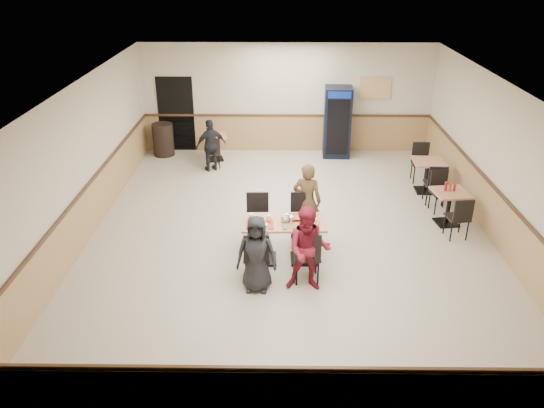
{
  "coord_description": "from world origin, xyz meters",
  "views": [
    {
      "loc": [
        -0.24,
        -9.43,
        5.18
      ],
      "look_at": [
        -0.35,
        -0.5,
        0.9
      ],
      "focal_mm": 35.0,
      "sensor_mm": 36.0,
      "label": 1
    }
  ],
  "objects_px": {
    "pepsi_cooler": "(337,122)",
    "trash_bin": "(163,140)",
    "lone_diner": "(211,145)",
    "back_table": "(215,144)",
    "side_table_near": "(449,203)",
    "main_table": "(284,235)",
    "side_table_far": "(428,171)",
    "diner_woman_right": "(309,249)",
    "diner_woman_left": "(256,254)",
    "diner_man_opposite": "(307,201)"
  },
  "relations": [
    {
      "from": "diner_man_opposite",
      "to": "diner_woman_left",
      "type": "bearing_deg",
      "value": 76.38
    },
    {
      "from": "side_table_near",
      "to": "back_table",
      "type": "height_order",
      "value": "side_table_near"
    },
    {
      "from": "lone_diner",
      "to": "side_table_far",
      "type": "height_order",
      "value": "lone_diner"
    },
    {
      "from": "pepsi_cooler",
      "to": "main_table",
      "type": "bearing_deg",
      "value": -102.46
    },
    {
      "from": "main_table",
      "to": "side_table_far",
      "type": "xyz_separation_m",
      "value": [
        3.4,
        3.15,
        -0.02
      ]
    },
    {
      "from": "diner_man_opposite",
      "to": "back_table",
      "type": "distance_m",
      "value": 4.87
    },
    {
      "from": "diner_woman_right",
      "to": "diner_woman_left",
      "type": "bearing_deg",
      "value": -174.23
    },
    {
      "from": "lone_diner",
      "to": "side_table_near",
      "type": "height_order",
      "value": "lone_diner"
    },
    {
      "from": "diner_woman_right",
      "to": "side_table_near",
      "type": "height_order",
      "value": "diner_woman_right"
    },
    {
      "from": "main_table",
      "to": "trash_bin",
      "type": "height_order",
      "value": "trash_bin"
    },
    {
      "from": "diner_woman_right",
      "to": "lone_diner",
      "type": "xyz_separation_m",
      "value": [
        -2.23,
        5.34,
        -0.08
      ]
    },
    {
      "from": "diner_woman_right",
      "to": "side_table_far",
      "type": "relative_size",
      "value": 1.96
    },
    {
      "from": "pepsi_cooler",
      "to": "diner_woman_right",
      "type": "bearing_deg",
      "value": -97.09
    },
    {
      "from": "lone_diner",
      "to": "back_table",
      "type": "height_order",
      "value": "lone_diner"
    },
    {
      "from": "main_table",
      "to": "back_table",
      "type": "bearing_deg",
      "value": 107.8
    },
    {
      "from": "diner_woman_left",
      "to": "side_table_far",
      "type": "height_order",
      "value": "diner_woman_left"
    },
    {
      "from": "main_table",
      "to": "diner_woman_right",
      "type": "bearing_deg",
      "value": -67.62
    },
    {
      "from": "diner_man_opposite",
      "to": "trash_bin",
      "type": "relative_size",
      "value": 1.72
    },
    {
      "from": "main_table",
      "to": "side_table_near",
      "type": "xyz_separation_m",
      "value": [
        3.43,
        1.5,
        -0.05
      ]
    },
    {
      "from": "pepsi_cooler",
      "to": "side_table_near",
      "type": "bearing_deg",
      "value": -62.31
    },
    {
      "from": "diner_woman_left",
      "to": "diner_woman_right",
      "type": "relative_size",
      "value": 0.9
    },
    {
      "from": "side_table_far",
      "to": "trash_bin",
      "type": "relative_size",
      "value": 0.86
    },
    {
      "from": "main_table",
      "to": "trash_bin",
      "type": "relative_size",
      "value": 1.69
    },
    {
      "from": "back_table",
      "to": "pepsi_cooler",
      "type": "relative_size",
      "value": 0.4
    },
    {
      "from": "pepsi_cooler",
      "to": "trash_bin",
      "type": "relative_size",
      "value": 2.13
    },
    {
      "from": "diner_man_opposite",
      "to": "side_table_near",
      "type": "height_order",
      "value": "diner_man_opposite"
    },
    {
      "from": "diner_man_opposite",
      "to": "trash_bin",
      "type": "bearing_deg",
      "value": -38.24
    },
    {
      "from": "trash_bin",
      "to": "side_table_near",
      "type": "bearing_deg",
      "value": -31.11
    },
    {
      "from": "diner_woman_left",
      "to": "side_table_near",
      "type": "height_order",
      "value": "diner_woman_left"
    },
    {
      "from": "main_table",
      "to": "side_table_near",
      "type": "bearing_deg",
      "value": 22.13
    },
    {
      "from": "back_table",
      "to": "pepsi_cooler",
      "type": "bearing_deg",
      "value": 6.73
    },
    {
      "from": "diner_woman_right",
      "to": "trash_bin",
      "type": "xyz_separation_m",
      "value": [
        -3.7,
        6.47,
        -0.31
      ]
    },
    {
      "from": "back_table",
      "to": "trash_bin",
      "type": "xyz_separation_m",
      "value": [
        -1.47,
        0.35,
        -0.01
      ]
    },
    {
      "from": "trash_bin",
      "to": "lone_diner",
      "type": "bearing_deg",
      "value": -37.41
    },
    {
      "from": "diner_woman_right",
      "to": "side_table_near",
      "type": "relative_size",
      "value": 1.98
    },
    {
      "from": "diner_man_opposite",
      "to": "lone_diner",
      "type": "height_order",
      "value": "diner_man_opposite"
    },
    {
      "from": "main_table",
      "to": "side_table_far",
      "type": "height_order",
      "value": "main_table"
    },
    {
      "from": "main_table",
      "to": "side_table_far",
      "type": "relative_size",
      "value": 1.97
    },
    {
      "from": "lone_diner",
      "to": "side_table_near",
      "type": "relative_size",
      "value": 1.78
    },
    {
      "from": "side_table_near",
      "to": "side_table_far",
      "type": "xyz_separation_m",
      "value": [
        -0.03,
        1.65,
        0.03
      ]
    },
    {
      "from": "main_table",
      "to": "diner_woman_right",
      "type": "relative_size",
      "value": 1.0
    },
    {
      "from": "side_table_near",
      "to": "pepsi_cooler",
      "type": "relative_size",
      "value": 0.4
    },
    {
      "from": "diner_man_opposite",
      "to": "side_table_far",
      "type": "relative_size",
      "value": 2.01
    },
    {
      "from": "lone_diner",
      "to": "back_table",
      "type": "bearing_deg",
      "value": -116.03
    },
    {
      "from": "trash_bin",
      "to": "diner_man_opposite",
      "type": "bearing_deg",
      "value": -51.0
    },
    {
      "from": "back_table",
      "to": "pepsi_cooler",
      "type": "xyz_separation_m",
      "value": [
        3.33,
        0.39,
        0.5
      ]
    },
    {
      "from": "diner_woman_left",
      "to": "trash_bin",
      "type": "height_order",
      "value": "diner_woman_left"
    },
    {
      "from": "side_table_near",
      "to": "pepsi_cooler",
      "type": "distance_m",
      "value": 4.56
    },
    {
      "from": "main_table",
      "to": "diner_man_opposite",
      "type": "xyz_separation_m",
      "value": [
        0.46,
        0.92,
        0.24
      ]
    },
    {
      "from": "diner_woman_right",
      "to": "back_table",
      "type": "distance_m",
      "value": 6.52
    }
  ]
}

